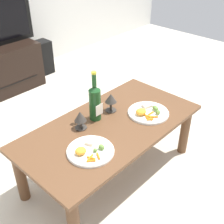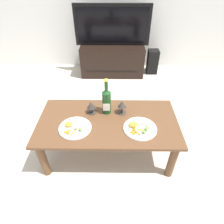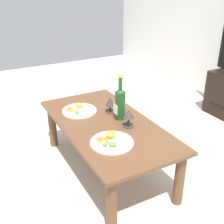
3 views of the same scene
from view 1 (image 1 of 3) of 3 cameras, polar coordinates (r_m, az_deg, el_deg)
The scene contains 8 objects.
ground_plane at distance 2.22m, azimuth -0.27°, elevation -11.49°, with size 6.40×6.40×0.00m, color beige.
dining_table at distance 1.99m, azimuth -0.30°, elevation -4.19°, with size 1.26×0.64×0.43m.
floor_speaker at distance 3.65m, azimuth -13.16°, elevation 10.29°, with size 0.17×0.17×0.39m, color black.
wine_bottle at distance 1.94m, azimuth -3.33°, elevation 2.11°, with size 0.08×0.08×0.35m.
goblet_left at distance 1.88m, azimuth -6.17°, elevation -1.05°, with size 0.08×0.08×0.13m.
goblet_right at distance 2.04m, azimuth -0.23°, elevation 2.50°, with size 0.08×0.08×0.14m.
dinner_plate_left at distance 1.73m, azimuth -4.27°, elevation -7.44°, with size 0.28×0.28×0.05m.
dinner_plate_right at distance 2.06m, azimuth 7.00°, elevation -0.02°, with size 0.29×0.29×0.05m.
Camera 1 is at (-1.15, -1.08, 1.56)m, focal length 47.19 mm.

